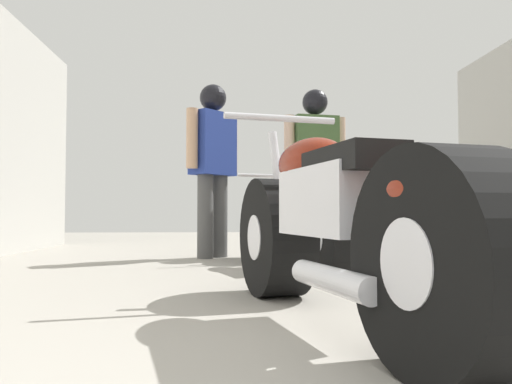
{
  "coord_description": "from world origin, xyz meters",
  "views": [
    {
      "loc": [
        -0.59,
        -0.43,
        0.46
      ],
      "look_at": [
        -0.38,
        3.16,
        0.61
      ],
      "focal_mm": 35.39,
      "sensor_mm": 36.0,
      "label": 1
    }
  ],
  "objects_px": {
    "motorcycle_black_naked": "(291,227)",
    "mechanic_with_helmet": "(213,153)",
    "mechanic_in_blue": "(315,155)",
    "motorcycle_maroon_cruiser": "(336,226)"
  },
  "relations": [
    {
      "from": "motorcycle_black_naked",
      "to": "mechanic_with_helmet",
      "type": "relative_size",
      "value": 0.96
    },
    {
      "from": "mechanic_in_blue",
      "to": "motorcycle_black_naked",
      "type": "bearing_deg",
      "value": -108.16
    },
    {
      "from": "motorcycle_black_naked",
      "to": "mechanic_in_blue",
      "type": "height_order",
      "value": "mechanic_in_blue"
    },
    {
      "from": "motorcycle_maroon_cruiser",
      "to": "mechanic_with_helmet",
      "type": "distance_m",
      "value": 3.26
    },
    {
      "from": "motorcycle_black_naked",
      "to": "motorcycle_maroon_cruiser",
      "type": "bearing_deg",
      "value": -92.35
    },
    {
      "from": "motorcycle_maroon_cruiser",
      "to": "motorcycle_black_naked",
      "type": "relative_size",
      "value": 1.23
    },
    {
      "from": "mechanic_in_blue",
      "to": "mechanic_with_helmet",
      "type": "xyz_separation_m",
      "value": [
        -1.11,
        -0.29,
        -0.02
      ]
    },
    {
      "from": "motorcycle_maroon_cruiser",
      "to": "mechanic_with_helmet",
      "type": "height_order",
      "value": "mechanic_with_helmet"
    },
    {
      "from": "motorcycle_black_naked",
      "to": "mechanic_with_helmet",
      "type": "xyz_separation_m",
      "value": [
        -0.67,
        1.04,
        0.73
      ]
    },
    {
      "from": "mechanic_with_helmet",
      "to": "motorcycle_maroon_cruiser",
      "type": "bearing_deg",
      "value": -79.37
    }
  ]
}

